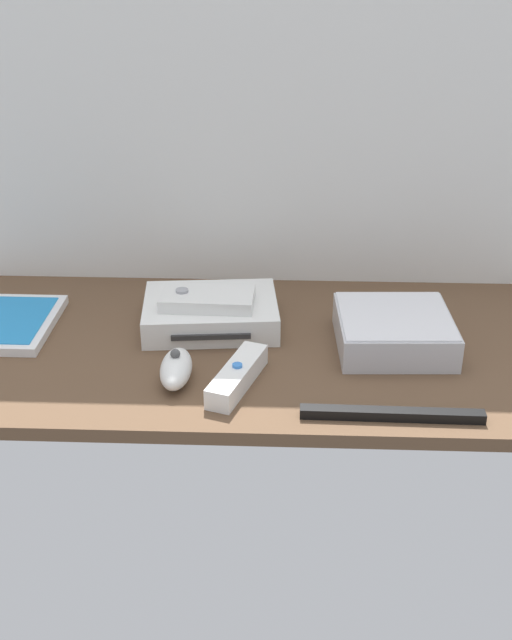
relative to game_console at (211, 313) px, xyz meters
The scene contains 9 objects.
ground_plane 9.99cm from the game_console, 37.79° to the right, with size 100.00×48.00×2.00cm, color brown.
back_wall 36.02cm from the game_console, 68.32° to the left, with size 110.00×1.20×64.00cm, color white.
game_console is the anchor object (origin of this frame).
mini_computer 29.02cm from the game_console, 11.88° to the right, with size 17.67×17.67×5.30cm.
game_case 31.92cm from the game_console, behind, with size 13.73×19.10×1.56cm.
remote_wand 19.01cm from the game_console, 73.55° to the right, with size 8.13×15.18×3.40cm.
remote_nunchuk 17.72cm from the game_console, 100.67° to the right, with size 4.47×10.03×5.10cm.
remote_classic_pad 3.52cm from the game_console, 101.50° to the right, with size 14.66×8.48×2.40cm.
sensor_bar 36.63cm from the game_console, 44.70° to the right, with size 24.00×1.80×1.40cm, color black.
Camera 1 is at (4.30, -107.40, 58.43)cm, focal length 44.68 mm.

